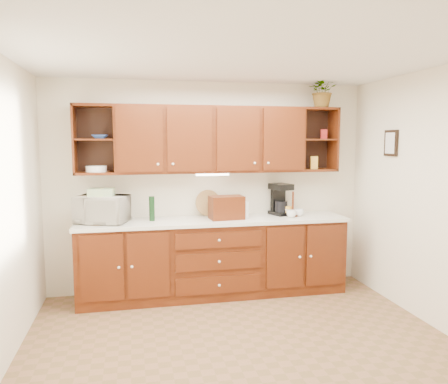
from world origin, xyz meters
name	(u,v)px	position (x,y,z in m)	size (l,w,h in m)	color
floor	(244,349)	(0.00, 0.00, 0.00)	(4.00, 4.00, 0.00)	brown
ceiling	(245,54)	(0.00, 0.00, 2.60)	(4.00, 4.00, 0.00)	white
back_wall	(209,187)	(0.00, 1.75, 1.30)	(4.00, 4.00, 0.00)	#EEE4C8
right_wall	(444,201)	(2.00, 0.00, 1.30)	(3.50, 3.50, 0.00)	#EEE4C8
base_cabinets	(214,258)	(0.00, 1.45, 0.45)	(3.20, 0.60, 0.90)	#3A1406
countertop	(214,221)	(0.00, 1.44, 0.92)	(3.24, 0.64, 0.04)	silver
upper_cabinets	(212,139)	(0.01, 1.59, 1.89)	(3.20, 0.33, 0.80)	#3A1406
undercabinet_light	(212,175)	(0.00, 1.53, 1.47)	(0.40, 0.05, 0.03)	white
framed_picture	(391,143)	(1.98, 0.90, 1.85)	(0.03, 0.24, 0.30)	black
wicker_basket	(100,218)	(-1.33, 1.42, 1.00)	(0.24, 0.24, 0.13)	#A88046
microwave	(102,209)	(-1.30, 1.47, 1.10)	(0.56, 0.38, 0.31)	beige
towel_stack	(101,192)	(-1.30, 1.47, 1.29)	(0.28, 0.20, 0.08)	#E2E46B
wine_bottle	(152,208)	(-0.74, 1.48, 1.09)	(0.07, 0.07, 0.29)	black
woven_tray	(208,215)	(-0.03, 1.69, 0.95)	(0.33, 0.33, 0.02)	#A88046
bread_box	(227,208)	(0.15, 1.41, 1.08)	(0.40, 0.25, 0.28)	#3A1406
mug_tree	(293,213)	(0.99, 1.42, 0.99)	(0.25, 0.26, 0.31)	#3A1406
canister_red	(241,211)	(0.35, 1.52, 1.01)	(0.10, 0.10, 0.14)	#A71C18
canister_white	(245,210)	(0.39, 1.43, 1.04)	(0.08, 0.08, 0.20)	white
canister_yellow	(288,211)	(0.96, 1.49, 1.00)	(0.09, 0.09, 0.12)	gold
coffee_maker	(280,200)	(0.89, 1.59, 1.13)	(0.28, 0.32, 0.40)	black
bowl_stack	(100,137)	(-1.30, 1.55, 1.92)	(0.18, 0.18, 0.04)	#2A4C9C
plate_stack	(96,169)	(-1.36, 1.57, 1.56)	(0.24, 0.24, 0.07)	white
pantry_box_yellow	(314,163)	(1.32, 1.56, 1.60)	(0.09, 0.07, 0.16)	gold
pantry_box_red	(324,134)	(1.46, 1.58, 1.96)	(0.08, 0.07, 0.12)	#A71C18
potted_plant	(322,91)	(1.40, 1.53, 2.50)	(0.37, 0.32, 0.42)	#999999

